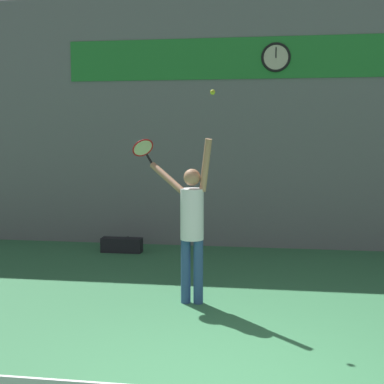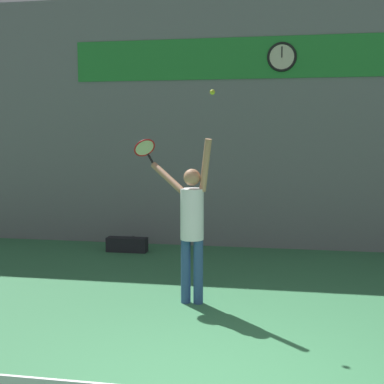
{
  "view_description": "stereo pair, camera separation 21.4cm",
  "coord_description": "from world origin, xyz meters",
  "px_view_note": "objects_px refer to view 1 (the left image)",
  "views": [
    {
      "loc": [
        0.36,
        -4.35,
        2.27
      ],
      "look_at": [
        -0.68,
        2.59,
        1.51
      ],
      "focal_mm": 50.0,
      "sensor_mm": 36.0,
      "label": 1
    },
    {
      "loc": [
        0.57,
        -4.31,
        2.27
      ],
      "look_at": [
        -0.68,
        2.59,
        1.51
      ],
      "focal_mm": 50.0,
      "sensor_mm": 36.0,
      "label": 2
    }
  ],
  "objects_px": {
    "water_bottle": "(128,243)",
    "equipment_bag": "(122,245)",
    "scoreboard_clock": "(276,57)",
    "tennis_racket": "(143,149)",
    "tennis_ball": "(213,92)",
    "tennis_player": "(191,221)"
  },
  "relations": [
    {
      "from": "water_bottle",
      "to": "equipment_bag",
      "type": "height_order",
      "value": "equipment_bag"
    },
    {
      "from": "equipment_bag",
      "to": "water_bottle",
      "type": "bearing_deg",
      "value": 79.77
    },
    {
      "from": "scoreboard_clock",
      "to": "water_bottle",
      "type": "relative_size",
      "value": 2.19
    },
    {
      "from": "tennis_racket",
      "to": "scoreboard_clock",
      "type": "bearing_deg",
      "value": 58.48
    },
    {
      "from": "tennis_ball",
      "to": "tennis_racket",
      "type": "bearing_deg",
      "value": 148.31
    },
    {
      "from": "tennis_player",
      "to": "equipment_bag",
      "type": "distance_m",
      "value": 3.53
    },
    {
      "from": "tennis_ball",
      "to": "equipment_bag",
      "type": "xyz_separation_m",
      "value": [
        -2.08,
        2.95,
        -2.66
      ]
    },
    {
      "from": "water_bottle",
      "to": "tennis_ball",
      "type": "bearing_deg",
      "value": -57.72
    },
    {
      "from": "tennis_ball",
      "to": "water_bottle",
      "type": "xyz_separation_m",
      "value": [
        -2.03,
        3.22,
        -2.69
      ]
    },
    {
      "from": "scoreboard_clock",
      "to": "equipment_bag",
      "type": "xyz_separation_m",
      "value": [
        -2.89,
        -0.78,
        -3.6
      ]
    },
    {
      "from": "scoreboard_clock",
      "to": "equipment_bag",
      "type": "relative_size",
      "value": 0.72
    },
    {
      "from": "scoreboard_clock",
      "to": "tennis_ball",
      "type": "distance_m",
      "value": 3.93
    },
    {
      "from": "tennis_racket",
      "to": "water_bottle",
      "type": "height_order",
      "value": "tennis_racket"
    },
    {
      "from": "scoreboard_clock",
      "to": "tennis_racket",
      "type": "bearing_deg",
      "value": -121.52
    },
    {
      "from": "scoreboard_clock",
      "to": "tennis_racket",
      "type": "distance_m",
      "value": 3.97
    },
    {
      "from": "tennis_racket",
      "to": "tennis_ball",
      "type": "xyz_separation_m",
      "value": [
        1.07,
        -0.66,
        0.74
      ]
    },
    {
      "from": "water_bottle",
      "to": "scoreboard_clock",
      "type": "bearing_deg",
      "value": 10.26
    },
    {
      "from": "tennis_ball",
      "to": "water_bottle",
      "type": "relative_size",
      "value": 0.26
    },
    {
      "from": "tennis_ball",
      "to": "equipment_bag",
      "type": "relative_size",
      "value": 0.08
    },
    {
      "from": "tennis_ball",
      "to": "water_bottle",
      "type": "height_order",
      "value": "tennis_ball"
    },
    {
      "from": "scoreboard_clock",
      "to": "tennis_player",
      "type": "distance_m",
      "value": 4.63
    },
    {
      "from": "tennis_ball",
      "to": "tennis_player",
      "type": "bearing_deg",
      "value": 165.4
    }
  ]
}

